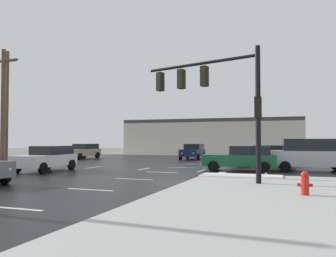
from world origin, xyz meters
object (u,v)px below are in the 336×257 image
sedan_tan (83,151)px  suv_silver (311,154)px  traffic_signal_mast (217,91)px  fire_hydrant (305,183)px  sedan_green (242,158)px  utility_pole_far (7,104)px  sedan_red (266,155)px  sedan_white (47,158)px  utility_pole_mid (3,106)px  sedan_navy (193,151)px

sedan_tan → suv_silver: size_ratio=0.93×
traffic_signal_mast → fire_hydrant: (3.58, -3.32, -3.66)m
sedan_green → utility_pole_far: (-20.99, 2.16, 4.35)m
sedan_red → suv_silver: size_ratio=0.94×
sedan_green → sedan_white: bearing=13.3°
traffic_signal_mast → sedan_red: traffic_signal_mast is taller
sedan_green → utility_pole_mid: size_ratio=0.58×
suv_silver → utility_pole_far: bearing=173.2°
fire_hydrant → suv_silver: suv_silver is taller
traffic_signal_mast → sedan_green: size_ratio=1.25×
utility_pole_far → traffic_signal_mast: bearing=-23.3°
utility_pole_mid → sedan_navy: bearing=62.4°
traffic_signal_mast → sedan_white: bearing=3.8°
suv_silver → sedan_navy: (-10.81, 11.35, -0.24)m
sedan_navy → sedan_white: same height
suv_silver → traffic_signal_mast: bearing=-122.9°
fire_hydrant → sedan_green: size_ratio=0.17×
sedan_tan → sedan_white: same height
sedan_tan → utility_pole_mid: utility_pole_mid is taller
suv_silver → sedan_green: bearing=-166.8°
fire_hydrant → sedan_red: size_ratio=0.17×
sedan_navy → utility_pole_mid: (-8.72, -16.69, 3.42)m
fire_hydrant → sedan_tan: size_ratio=0.17×
sedan_tan → utility_pole_far: (-2.97, -7.65, 4.35)m
sedan_tan → sedan_white: bearing=29.0°
traffic_signal_mast → sedan_navy: bearing=-54.8°
sedan_green → suv_silver: suv_silver is taller
traffic_signal_mast → utility_pole_far: utility_pole_far is taller
sedan_green → sedan_white: (-11.55, -4.17, 0.00)m
sedan_tan → sedan_white: 15.40m
utility_pole_mid → utility_pole_far: 8.37m
suv_silver → utility_pole_far: utility_pole_far is taller
sedan_red → utility_pole_mid: bearing=30.8°
sedan_navy → fire_hydrant: bearing=21.2°
sedan_red → sedan_tan: same height
sedan_green → sedan_navy: size_ratio=1.02×
sedan_green → sedan_tan: (-18.02, 9.81, 0.00)m
sedan_tan → utility_pole_mid: bearing=15.0°
sedan_navy → suv_silver: bearing=41.1°
utility_pole_mid → suv_silver: bearing=15.3°
sedan_navy → utility_pole_mid: bearing=-30.1°
sedan_green → suv_silver: 4.37m
traffic_signal_mast → sedan_white: traffic_signal_mast is taller
utility_pole_far → fire_hydrant: bearing=-26.7°
traffic_signal_mast → sedan_tan: (-17.83, 16.61, -3.34)m
sedan_red → utility_pole_far: bearing=9.9°
traffic_signal_mast → utility_pole_far: 22.68m
sedan_green → utility_pole_far: 21.55m
suv_silver → utility_pole_mid: 20.50m
traffic_signal_mast → sedan_green: bearing=-74.7°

